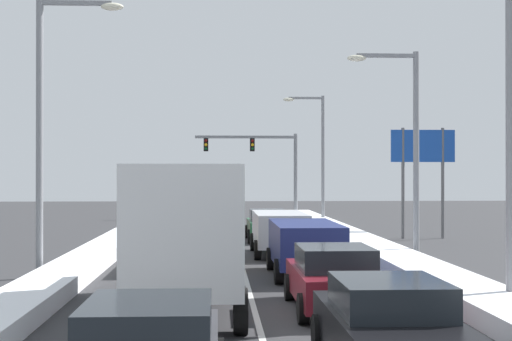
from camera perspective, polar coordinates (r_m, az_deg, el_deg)
ground_plane at (r=25.39m, az=-0.92°, el=-7.47°), size 134.84×134.84×0.00m
lane_stripe_between_right_lane_and_center_lane at (r=30.54m, az=-1.26°, el=-6.26°), size 0.14×57.05×0.01m
snow_bank_right_shoulder at (r=31.12m, az=8.59°, el=-5.72°), size 1.76×57.05×0.47m
snow_bank_left_shoulder at (r=30.82m, az=-11.21°, el=-5.77°), size 1.48×57.05×0.47m
sedan_black_right_lane_nearest at (r=12.59m, az=9.77°, el=-11.27°), size 2.00×4.50×1.51m
sedan_maroon_right_lane_second at (r=18.01m, az=5.81°, el=-7.96°), size 2.00×4.50×1.51m
suv_navy_right_lane_third at (r=24.00m, az=3.67°, el=-5.45°), size 2.16×4.90×1.67m
suv_silver_right_lane_fourth at (r=30.31m, az=1.77°, el=-4.38°), size 2.16×4.90×1.67m
sedan_green_right_lane_fifth at (r=36.85m, az=0.84°, el=-4.06°), size 2.00×4.50×1.51m
box_truck_center_lane_second at (r=17.63m, az=-5.07°, el=-4.41°), size 2.53×7.20×3.36m
suv_tan_center_lane_third at (r=26.43m, az=-4.48°, el=-4.98°), size 2.16×4.90×1.67m
sedan_white_center_lane_fourth at (r=33.17m, az=-4.35°, el=-4.47°), size 2.00×4.50×1.51m
sedan_red_center_lane_fifth at (r=39.56m, az=-4.07°, el=-3.80°), size 2.00×4.50×1.51m
traffic_light_gantry at (r=56.40m, az=0.61°, el=1.02°), size 7.54×0.47×6.20m
street_lamp_right_near at (r=18.71m, az=17.44°, el=7.11°), size 2.66×0.36×9.48m
street_lamp_right_mid at (r=28.65m, az=11.07°, el=2.62°), size 2.66×0.36×7.68m
street_lamp_right_far at (r=48.96m, az=4.58°, el=1.71°), size 2.66×0.36×8.20m
street_lamp_left_mid at (r=24.37m, az=-14.97°, el=4.27°), size 2.66×0.36×8.59m
roadside_sign_right at (r=39.00m, az=12.28°, el=0.94°), size 3.20×0.16×5.50m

